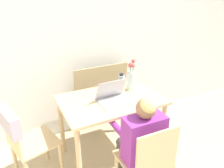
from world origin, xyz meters
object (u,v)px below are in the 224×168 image
Objects in this scene: water_bottle at (121,84)px; chair_occupied at (147,162)px; chair_spare at (20,134)px; person_seated at (141,136)px; flower_vase at (131,79)px; laptop at (113,96)px.

chair_occupied is at bearing -102.39° from water_bottle.
chair_spare reaches higher than chair_occupied.
person_seated is 0.70m from water_bottle.
person_seated is at bearing -137.43° from chair_spare.
chair_occupied is 0.99× the size of chair_spare.
chair_occupied is 3.66× the size of water_bottle.
chair_spare is 0.82× the size of person_seated.
chair_spare is 1.13m from water_bottle.
flower_vase is (0.30, 0.66, 0.24)m from person_seated.
flower_vase reaches higher than person_seated.
laptop is 0.35m from flower_vase.
chair_occupied is at bearing 90.00° from person_seated.
person_seated is 2.84× the size of flower_vase.
chair_spare is at bearing 174.06° from laptop.
chair_spare is 1.26m from flower_vase.
chair_spare is at bearing -176.90° from flower_vase.
chair_occupied is at bearing -111.33° from flower_vase.
person_seated is at bearing -114.34° from flower_vase.
flower_vase is 0.14m from water_bottle.
person_seated is 3.19× the size of laptop.
laptop is 0.22m from water_bottle.
laptop reaches higher than chair_occupied.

